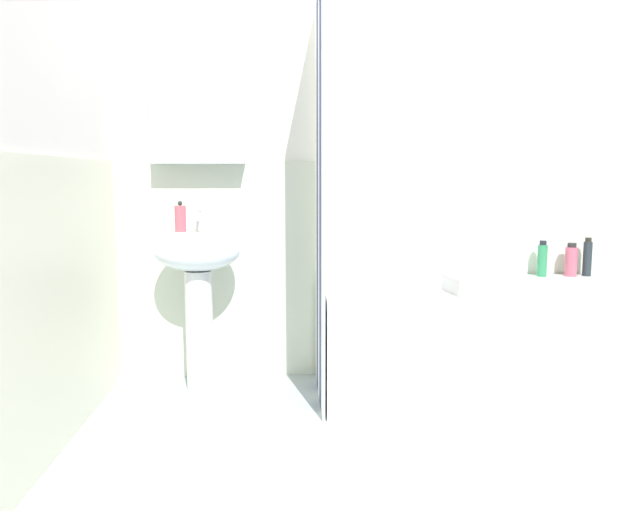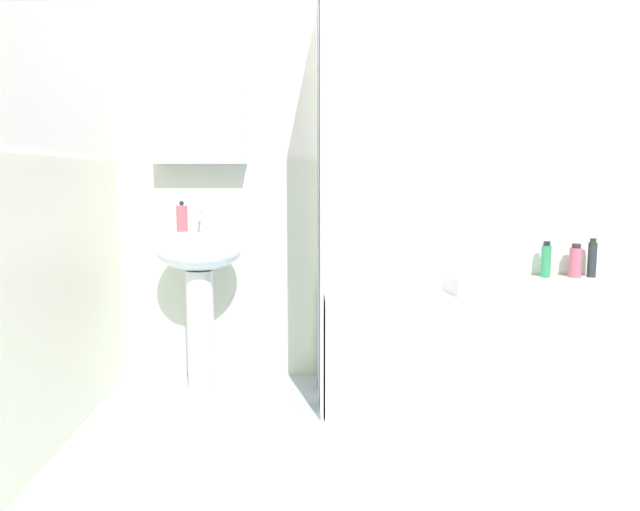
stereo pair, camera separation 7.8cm
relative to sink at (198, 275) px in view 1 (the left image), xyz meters
The scene contains 13 objects.
ground_plane 1.61m from the sink, 44.00° to the right, with size 4.80×5.60×0.04m, color #ACB9B9.
wall_back_tiled 1.16m from the sink, 13.20° to the left, with size 3.60×0.18×2.40m.
wall_left_tiled 0.99m from the sink, 126.33° to the right, with size 0.07×1.81×2.40m.
sink is the anchor object (origin of this frame).
faucet 0.29m from the sink, 90.00° to the left, with size 0.03×0.12×0.12m.
soap_dispenser 0.31m from the sink, 158.54° to the left, with size 0.06×0.06×0.16m.
toothbrush_cup 0.29m from the sink, 32.97° to the left, with size 0.06×0.06×0.10m, color white.
bathtub 1.48m from the sink, ahead, with size 1.59×0.66×0.57m, color white.
shower_curtain 0.75m from the sink, 12.72° to the right, with size 0.01×0.66×2.00m.
body_wash_bottle 2.13m from the sink, ahead, with size 0.05×0.05×0.21m.
shampoo_bottle 2.04m from the sink, ahead, with size 0.07×0.07×0.19m.
conditioner_bottle 1.88m from the sink, ahead, with size 0.05×0.05×0.20m.
towel_folded 1.42m from the sink, 12.82° to the right, with size 0.31×0.20×0.08m, color silver.
Camera 1 is at (-0.61, -2.08, 1.12)m, focal length 33.87 mm.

